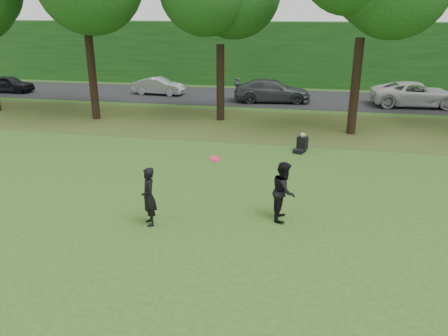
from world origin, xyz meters
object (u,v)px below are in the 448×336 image
frisbee (215,159)px  seated_person (302,145)px  player_left (149,197)px  player_right (284,191)px

frisbee → seated_person: bearing=73.5°
player_left → player_right: bearing=74.9°
player_right → seated_person: bearing=-1.8°
player_left → frisbee: frisbee is taller
frisbee → seated_person: frisbee is taller
frisbee → player_right: bearing=21.7°
frisbee → player_left: bearing=-169.0°
player_left → seated_person: (4.06, 7.86, -0.55)m
player_left → seated_person: size_ratio=2.06×
player_right → seated_person: 6.78m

